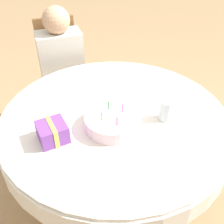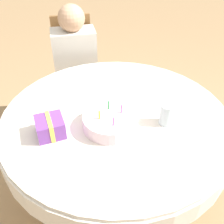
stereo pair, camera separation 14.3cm
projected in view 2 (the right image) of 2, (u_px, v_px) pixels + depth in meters
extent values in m
plane|color=#A37F56|center=(115.00, 191.00, 1.94)|extent=(12.00, 12.00, 0.00)
cylinder|color=silver|center=(116.00, 115.00, 1.50)|extent=(1.29, 1.29, 0.02)
cylinder|color=silver|center=(116.00, 126.00, 1.54)|extent=(1.31, 1.31, 0.13)
cylinder|color=brown|center=(192.00, 186.00, 1.55)|extent=(0.05, 0.05, 0.71)
cylinder|color=brown|center=(52.00, 137.00, 1.89)|extent=(0.05, 0.05, 0.71)
cylinder|color=brown|center=(141.00, 116.00, 2.08)|extent=(0.05, 0.05, 0.71)
cube|color=brown|center=(77.00, 83.00, 2.34)|extent=(0.41, 0.41, 0.04)
cube|color=brown|center=(73.00, 45.00, 2.29)|extent=(0.33, 0.08, 0.53)
cylinder|color=brown|center=(64.00, 115.00, 2.33)|extent=(0.04, 0.04, 0.41)
cylinder|color=brown|center=(98.00, 111.00, 2.38)|extent=(0.04, 0.04, 0.41)
cylinder|color=brown|center=(62.00, 96.00, 2.57)|extent=(0.04, 0.04, 0.41)
cylinder|color=brown|center=(93.00, 92.00, 2.62)|extent=(0.04, 0.04, 0.41)
cylinder|color=tan|center=(71.00, 113.00, 2.33)|extent=(0.09, 0.09, 0.44)
cylinder|color=tan|center=(91.00, 110.00, 2.36)|extent=(0.09, 0.09, 0.44)
cube|color=beige|center=(75.00, 57.00, 2.19)|extent=(0.38, 0.26, 0.46)
sphere|color=tan|center=(71.00, 18.00, 1.99)|extent=(0.21, 0.21, 0.21)
cylinder|color=silver|center=(110.00, 121.00, 1.38)|extent=(0.29, 0.29, 0.07)
cylinder|color=#D166B2|center=(121.00, 109.00, 1.37)|extent=(0.01, 0.01, 0.05)
cylinder|color=green|center=(109.00, 105.00, 1.39)|extent=(0.01, 0.01, 0.05)
cylinder|color=gold|center=(99.00, 115.00, 1.33)|extent=(0.01, 0.01, 0.05)
cylinder|color=#D166B2|center=(113.00, 121.00, 1.29)|extent=(0.01, 0.01, 0.05)
cylinder|color=silver|center=(166.00, 114.00, 1.39)|extent=(0.07, 0.07, 0.12)
cube|color=#753D99|center=(50.00, 127.00, 1.33)|extent=(0.14, 0.14, 0.10)
cube|color=#EAE54C|center=(50.00, 127.00, 1.33)|extent=(0.02, 0.14, 0.10)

